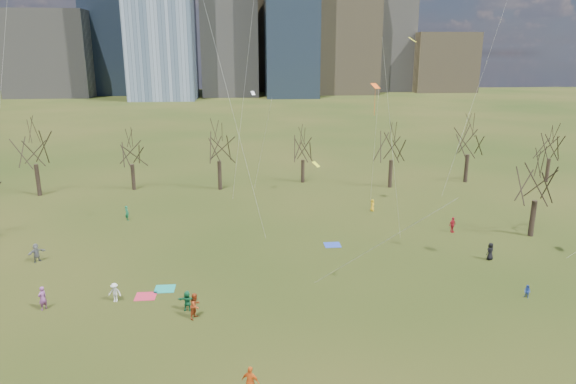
{
  "coord_description": "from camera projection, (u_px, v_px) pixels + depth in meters",
  "views": [
    {
      "loc": [
        -3.82,
        -30.0,
        18.43
      ],
      "look_at": [
        0.0,
        12.0,
        7.0
      ],
      "focal_mm": 32.0,
      "sensor_mm": 36.0,
      "label": 1
    }
  ],
  "objects": [
    {
      "name": "downtown_skyline",
      "position": [
        242.0,
        5.0,
        226.05
      ],
      "size": [
        212.5,
        78.0,
        118.0
      ],
      "color": "slate",
      "rests_on": "ground"
    },
    {
      "name": "person_5",
      "position": [
        187.0,
        301.0,
        37.8
      ],
      "size": [
        1.52,
        0.64,
        1.59
      ],
      "primitive_type": "imported",
      "rotation": [
        0.0,
        0.0,
        3.02
      ],
      "color": "#16673C",
      "rests_on": "ground"
    },
    {
      "name": "blanket_crimson",
      "position": [
        146.0,
        296.0,
        40.19
      ],
      "size": [
        1.6,
        1.5,
        0.03
      ],
      "primitive_type": "cube",
      "color": "#C32741",
      "rests_on": "ground"
    },
    {
      "name": "ground",
      "position": [
        304.0,
        341.0,
        34.0
      ],
      "size": [
        500.0,
        500.0,
        0.0
      ],
      "primitive_type": "plane",
      "color": "black",
      "rests_on": "ground"
    },
    {
      "name": "person_11",
      "position": [
        36.0,
        253.0,
        46.69
      ],
      "size": [
        1.53,
        1.48,
        1.74
      ],
      "primitive_type": "imported",
      "rotation": [
        0.0,
        0.0,
        0.76
      ],
      "color": "slate",
      "rests_on": "ground"
    },
    {
      "name": "person_9",
      "position": [
        115.0,
        292.0,
        39.19
      ],
      "size": [
        1.08,
        0.75,
        1.52
      ],
      "primitive_type": "imported",
      "rotation": [
        0.0,
        0.0,
        6.08
      ],
      "color": "silver",
      "rests_on": "ground"
    },
    {
      "name": "person_13",
      "position": [
        127.0,
        213.0,
        58.35
      ],
      "size": [
        0.72,
        0.75,
        1.72
      ],
      "primitive_type": "imported",
      "rotation": [
        0.0,
        0.0,
        2.27
      ],
      "color": "#166641",
      "rests_on": "ground"
    },
    {
      "name": "person_10",
      "position": [
        452.0,
        225.0,
        54.4
      ],
      "size": [
        1.06,
        0.85,
        1.69
      ],
      "primitive_type": "imported",
      "rotation": [
        0.0,
        0.0,
        0.52
      ],
      "color": "red",
      "rests_on": "ground"
    },
    {
      "name": "blanket_teal",
      "position": [
        165.0,
        289.0,
        41.47
      ],
      "size": [
        1.6,
        1.5,
        0.03
      ],
      "primitive_type": "cube",
      "color": "teal",
      "rests_on": "ground"
    },
    {
      "name": "person_4",
      "position": [
        251.0,
        381.0,
        28.33
      ],
      "size": [
        1.14,
        0.88,
        1.81
      ],
      "primitive_type": "imported",
      "rotation": [
        0.0,
        0.0,
        2.67
      ],
      "color": "orange",
      "rests_on": "ground"
    },
    {
      "name": "person_8",
      "position": [
        527.0,
        292.0,
        39.86
      ],
      "size": [
        0.61,
        0.64,
        1.05
      ],
      "primitive_type": "imported",
      "rotation": [
        0.0,
        0.0,
        5.25
      ],
      "color": "#2A4AB6",
      "rests_on": "ground"
    },
    {
      "name": "blanket_navy",
      "position": [
        332.0,
        245.0,
        50.99
      ],
      "size": [
        1.6,
        1.5,
        0.03
      ],
      "primitive_type": "cube",
      "color": "#2642B5",
      "rests_on": "ground"
    },
    {
      "name": "bare_tree_row",
      "position": [
        270.0,
        149.0,
        68.17
      ],
      "size": [
        113.04,
        29.8,
        9.5
      ],
      "color": "black",
      "rests_on": "ground"
    },
    {
      "name": "person_2",
      "position": [
        195.0,
        306.0,
        36.69
      ],
      "size": [
        1.1,
        1.18,
        1.93
      ],
      "primitive_type": "imported",
      "rotation": [
        0.0,
        0.0,
        1.05
      ],
      "color": "#9E3916",
      "rests_on": "ground"
    },
    {
      "name": "kites_airborne",
      "position": [
        372.0,
        102.0,
        48.05
      ],
      "size": [
        62.52,
        39.13,
        33.7
      ],
      "color": "yellow",
      "rests_on": "ground"
    },
    {
      "name": "person_12",
      "position": [
        372.0,
        205.0,
        61.81
      ],
      "size": [
        0.53,
        0.75,
        1.46
      ],
      "primitive_type": "imported",
      "rotation": [
        0.0,
        0.0,
        1.67
      ],
      "color": "gold",
      "rests_on": "ground"
    },
    {
      "name": "person_7",
      "position": [
        42.0,
        298.0,
        37.94
      ],
      "size": [
        0.73,
        0.8,
        1.84
      ],
      "primitive_type": "imported",
      "rotation": [
        0.0,
        0.0,
        4.15
      ],
      "color": "#8D468D",
      "rests_on": "ground"
    },
    {
      "name": "person_6",
      "position": [
        490.0,
        251.0,
        47.14
      ],
      "size": [
        0.96,
        0.84,
        1.65
      ],
      "primitive_type": "imported",
      "rotation": [
        0.0,
        0.0,
        3.63
      ],
      "color": "black",
      "rests_on": "ground"
    }
  ]
}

